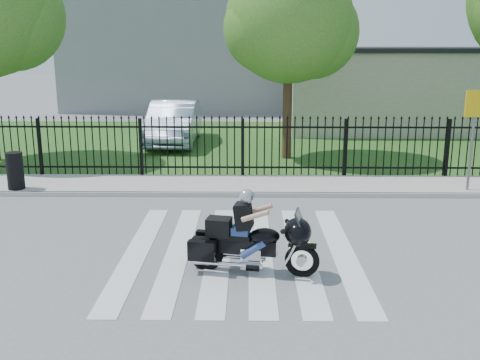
{
  "coord_description": "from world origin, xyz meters",
  "views": [
    {
      "loc": [
        0.15,
        -10.23,
        4.0
      ],
      "look_at": [
        -0.02,
        1.82,
        1.0
      ],
      "focal_mm": 42.0,
      "sensor_mm": 36.0,
      "label": 1
    }
  ],
  "objects_px": {
    "motorcycle_rider": "(249,238)",
    "parked_car": "(174,122)",
    "traffic_sign": "(474,120)",
    "litter_bin": "(15,171)"
  },
  "relations": [
    {
      "from": "parked_car",
      "to": "traffic_sign",
      "type": "height_order",
      "value": "traffic_sign"
    },
    {
      "from": "litter_bin",
      "to": "traffic_sign",
      "type": "bearing_deg",
      "value": 0.35
    },
    {
      "from": "litter_bin",
      "to": "parked_car",
      "type": "bearing_deg",
      "value": 66.09
    },
    {
      "from": "motorcycle_rider",
      "to": "parked_car",
      "type": "xyz_separation_m",
      "value": [
        -2.96,
        12.68,
        0.22
      ]
    },
    {
      "from": "traffic_sign",
      "to": "parked_car",
      "type": "bearing_deg",
      "value": 134.44
    },
    {
      "from": "parked_car",
      "to": "litter_bin",
      "type": "bearing_deg",
      "value": -113.56
    },
    {
      "from": "parked_car",
      "to": "motorcycle_rider",
      "type": "bearing_deg",
      "value": -76.51
    },
    {
      "from": "traffic_sign",
      "to": "litter_bin",
      "type": "relative_size",
      "value": 2.65
    },
    {
      "from": "motorcycle_rider",
      "to": "parked_car",
      "type": "height_order",
      "value": "parked_car"
    },
    {
      "from": "motorcycle_rider",
      "to": "traffic_sign",
      "type": "xyz_separation_m",
      "value": [
        5.86,
        5.32,
        1.37
      ]
    }
  ]
}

